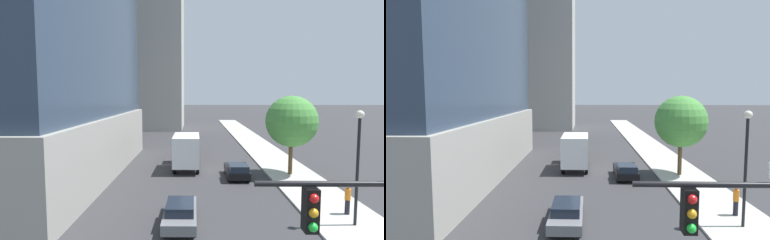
% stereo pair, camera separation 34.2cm
% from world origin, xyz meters
% --- Properties ---
extents(sidewalk, '(4.55, 120.00, 0.15)m').
position_xyz_m(sidewalk, '(7.64, 20.00, 0.07)').
color(sidewalk, '#B2AFA8').
rests_on(sidewalk, ground).
extents(construction_building, '(16.72, 14.04, 43.16)m').
position_xyz_m(construction_building, '(-11.57, 61.98, 19.10)').
color(construction_building, '#B2AFA8').
rests_on(construction_building, ground).
extents(street_lamp, '(0.44, 0.44, 6.39)m').
position_xyz_m(street_lamp, '(7.68, 11.92, 4.28)').
color(street_lamp, black).
rests_on(street_lamp, sidewalk).
extents(street_tree, '(4.61, 4.61, 7.11)m').
position_xyz_m(street_tree, '(7.44, 22.75, 4.95)').
color(street_tree, brown).
rests_on(street_tree, sidewalk).
extents(car_red, '(1.75, 4.32, 1.41)m').
position_xyz_m(car_red, '(-2.05, 32.70, 0.69)').
color(car_red, red).
rests_on(car_red, ground).
extents(car_gray, '(1.83, 4.50, 1.35)m').
position_xyz_m(car_gray, '(-2.05, 12.32, 0.67)').
color(car_gray, slate).
rests_on(car_gray, ground).
extents(car_black, '(1.86, 4.20, 1.42)m').
position_xyz_m(car_black, '(2.48, 21.83, 0.71)').
color(car_black, black).
rests_on(car_black, ground).
extents(box_truck, '(2.46, 6.60, 3.45)m').
position_xyz_m(box_truck, '(-2.05, 25.25, 1.91)').
color(box_truck, '#B21E1E').
rests_on(box_truck, ground).
extents(pedestrian_orange_shirt, '(0.34, 0.34, 1.81)m').
position_xyz_m(pedestrian_orange_shirt, '(8.01, 13.47, 1.08)').
color(pedestrian_orange_shirt, black).
rests_on(pedestrian_orange_shirt, sidewalk).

